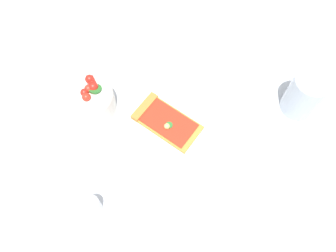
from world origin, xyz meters
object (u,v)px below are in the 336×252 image
Objects in this scene: pizza_slice_main at (164,120)px; pepper_shaker at (92,205)px; plate at (178,111)px; soda_glass at (304,95)px; salad_bowl at (90,100)px.

pizza_slice_main is 0.25m from pepper_shaker.
pepper_shaker is at bearing 163.12° from pizza_slice_main.
pizza_slice_main is 2.73× the size of pepper_shaker.
soda_glass is (0.11, -0.27, 0.05)m from plate.
soda_glass reaches higher than pepper_shaker.
soda_glass reaches higher than pizza_slice_main.
pizza_slice_main is at bearing 117.55° from soda_glass.
plate is 0.21m from salad_bowl.
soda_glass reaches higher than salad_bowl.
pepper_shaker reaches higher than plate.
pepper_shaker is at bearing -154.43° from salad_bowl.
soda_glass is at bearing -67.53° from plate.
soda_glass is (0.15, -0.30, 0.03)m from pizza_slice_main.
soda_glass is 1.84× the size of pepper_shaker.
salad_bowl is at bearing 95.38° from pizza_slice_main.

